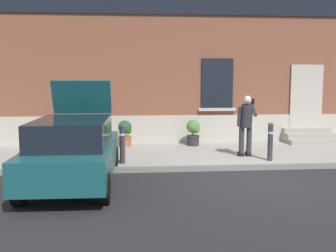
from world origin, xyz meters
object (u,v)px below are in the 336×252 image
(hatchback_car_teal, at_px, (73,150))
(bollard_near_person, at_px, (270,140))
(person_on_phone, at_px, (246,122))
(planter_olive, at_px, (54,134))
(planter_charcoal, at_px, (193,132))
(planter_terracotta, at_px, (125,133))
(bollard_far_left, at_px, (122,142))

(hatchback_car_teal, bearing_deg, bollard_near_person, 16.50)
(person_on_phone, height_order, planter_olive, person_on_phone)
(person_on_phone, height_order, planter_charcoal, person_on_phone)
(planter_olive, distance_m, planter_charcoal, 4.51)
(bollard_near_person, xyz_separation_m, person_on_phone, (-0.50, 0.63, 0.44))
(planter_olive, relative_size, planter_terracotta, 1.00)
(planter_olive, xyz_separation_m, planter_terracotta, (2.25, 0.08, 0.00))
(person_on_phone, xyz_separation_m, planter_olive, (-5.72, 1.88, -0.54))
(bollard_far_left, relative_size, person_on_phone, 0.60)
(hatchback_car_teal, relative_size, bollard_near_person, 3.92)
(bollard_near_person, height_order, bollard_far_left, same)
(planter_terracotta, bearing_deg, planter_charcoal, 0.12)
(hatchback_car_teal, distance_m, planter_olive, 4.18)
(hatchback_car_teal, bearing_deg, planter_terracotta, 75.37)
(planter_terracotta, bearing_deg, planter_olive, -178.05)
(hatchback_car_teal, relative_size, bollard_far_left, 3.92)
(hatchback_car_teal, xyz_separation_m, person_on_phone, (4.53, 2.12, 0.35))
(hatchback_car_teal, height_order, person_on_phone, hatchback_car_teal)
(bollard_near_person, distance_m, bollard_far_left, 3.99)
(hatchback_car_teal, relative_size, planter_charcoal, 4.76)
(planter_charcoal, bearing_deg, bollard_near_person, -56.54)
(bollard_far_left, bearing_deg, bollard_near_person, 0.00)
(bollard_far_left, xyz_separation_m, planter_olive, (-2.23, 2.51, -0.11))
(planter_olive, distance_m, planter_terracotta, 2.25)
(planter_olive, relative_size, planter_charcoal, 1.00)
(person_on_phone, distance_m, planter_terracotta, 4.02)
(bollard_near_person, bearing_deg, planter_charcoal, 123.46)
(hatchback_car_teal, height_order, planter_terracotta, hatchback_car_teal)
(bollard_far_left, relative_size, planter_charcoal, 1.22)
(hatchback_car_teal, xyz_separation_m, planter_terracotta, (1.06, 4.08, -0.19))
(bollard_far_left, bearing_deg, planter_olive, 131.60)
(hatchback_car_teal, distance_m, bollard_far_left, 1.82)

